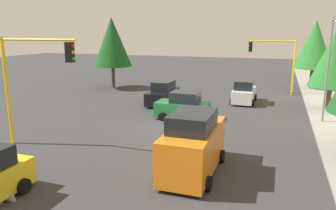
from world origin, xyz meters
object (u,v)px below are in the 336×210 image
object	(u,v)px
car_green	(183,107)
car_black	(163,94)
traffic_signal_near_right	(32,71)
delivery_van_orange	(193,144)
street_lamp_curbside	(330,59)
tree_roadside_far	(315,45)
tree_opposite_side	(112,42)
traffic_signal_far_left	(274,56)
car_white	(244,93)
tree_roadside_mid	(333,59)

from	to	relation	value
car_green	car_black	size ratio (longest dim) A/B	0.89
traffic_signal_near_right	delivery_van_orange	distance (m)	9.12
street_lamp_curbside	tree_roadside_far	xyz separation A→B (m)	(-14.39, 0.30, 0.41)
tree_opposite_side	tree_roadside_far	size ratio (longest dim) A/B	1.05
tree_roadside_far	car_black	size ratio (longest dim) A/B	1.74
traffic_signal_far_left	car_white	xyz separation A→B (m)	(5.04, -2.21, -2.90)
traffic_signal_near_right	street_lamp_curbside	world-z (taller)	street_lamp_curbside
tree_opposite_side	car_white	bearing A→B (deg)	78.10
delivery_van_orange	car_black	world-z (taller)	delivery_van_orange
car_white	car_black	bearing A→B (deg)	-65.70
car_green	tree_roadside_far	bearing A→B (deg)	149.27
tree_roadside_far	car_green	bearing A→B (deg)	-30.73
tree_roadside_far	delivery_van_orange	distance (m)	25.47
street_lamp_curbside	tree_opposite_side	bearing A→B (deg)	-112.55
traffic_signal_far_left	car_green	xyz separation A→B (m)	(12.00, -5.65, -2.90)
car_white	tree_roadside_mid	bearing A→B (deg)	81.70
car_green	car_black	xyz separation A→B (m)	(-4.05, -3.01, 0.00)
car_black	traffic_signal_far_left	bearing A→B (deg)	132.56
tree_roadside_far	car_black	bearing A→B (deg)	-46.32
traffic_signal_near_right	car_white	distance (m)	17.83
tree_roadside_far	car_white	xyz separation A→B (m)	(9.04, -6.06, -3.87)
traffic_signal_near_right	tree_roadside_far	size ratio (longest dim) A/B	0.80
street_lamp_curbside	car_white	bearing A→B (deg)	-132.85
street_lamp_curbside	tree_roadside_mid	distance (m)	4.47
delivery_van_orange	traffic_signal_far_left	bearing A→B (deg)	172.45
traffic_signal_far_left	car_white	world-z (taller)	traffic_signal_far_left
car_white	traffic_signal_far_left	bearing A→B (deg)	156.34
traffic_signal_near_right	tree_roadside_mid	size ratio (longest dim) A/B	0.94
traffic_signal_far_left	car_green	size ratio (longest dim) A/B	1.43
traffic_signal_far_left	car_white	size ratio (longest dim) A/B	1.37
street_lamp_curbside	tree_opposite_side	world-z (taller)	tree_opposite_side
traffic_signal_far_left	delivery_van_orange	size ratio (longest dim) A/B	1.11
delivery_van_orange	traffic_signal_near_right	bearing A→B (deg)	-92.44
tree_opposite_side	car_green	distance (m)	15.41
car_green	tree_roadside_mid	bearing A→B (deg)	120.94
tree_opposite_side	car_black	world-z (taller)	tree_opposite_side
car_green	car_black	world-z (taller)	same
traffic_signal_far_left	street_lamp_curbside	distance (m)	10.99
street_lamp_curbside	car_green	world-z (taller)	street_lamp_curbside
traffic_signal_far_left	tree_roadside_far	xyz separation A→B (m)	(-4.00, 3.86, 0.96)
tree_roadside_far	traffic_signal_near_right	bearing A→B (deg)	-32.38
tree_opposite_side	delivery_van_orange	xyz separation A→B (m)	(18.37, 13.94, -3.71)
car_black	street_lamp_curbside	bearing A→B (deg)	78.73
street_lamp_curbside	car_green	bearing A→B (deg)	-80.08
street_lamp_curbside	car_white	xyz separation A→B (m)	(-5.35, -5.76, -3.45)
traffic_signal_far_left	car_black	size ratio (longest dim) A/B	1.28
delivery_van_orange	car_white	bearing A→B (deg)	178.16
car_black	car_white	world-z (taller)	same
street_lamp_curbside	delivery_van_orange	distance (m)	12.17
traffic_signal_near_right	traffic_signal_far_left	distance (m)	23.01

